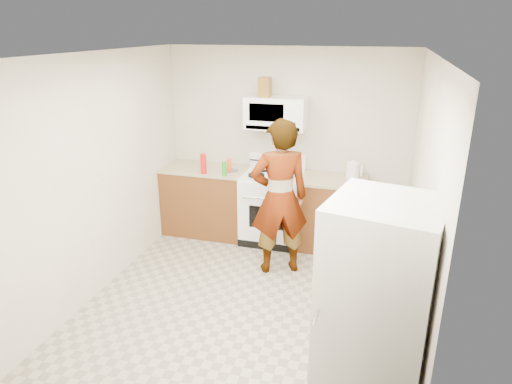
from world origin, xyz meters
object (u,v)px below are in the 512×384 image
(microwave, at_px, (276,113))
(kettle, at_px, (353,170))
(gas_range, at_px, (272,206))
(saucepan, at_px, (266,164))
(person, at_px, (279,198))
(fridge, at_px, (376,317))

(microwave, bearing_deg, kettle, -0.00)
(kettle, bearing_deg, gas_range, -158.05)
(kettle, height_order, saucepan, kettle)
(microwave, distance_m, person, 1.23)
(gas_range, distance_m, person, 0.91)
(microwave, height_order, kettle, microwave)
(gas_range, bearing_deg, microwave, 90.00)
(gas_range, relative_size, person, 0.62)
(fridge, bearing_deg, saucepan, 130.43)
(gas_range, xyz_separation_m, microwave, (0.00, 0.13, 1.21))
(gas_range, height_order, fridge, fridge)
(gas_range, xyz_separation_m, fridge, (1.40, -2.69, 0.36))
(gas_range, bearing_deg, person, -70.89)
(person, bearing_deg, microwave, -98.25)
(gas_range, height_order, person, person)
(gas_range, relative_size, fridge, 0.66)
(microwave, bearing_deg, person, -73.45)
(microwave, xyz_separation_m, kettle, (1.00, -0.00, -0.67))
(microwave, xyz_separation_m, saucepan, (-0.13, 0.04, -0.69))
(fridge, height_order, saucepan, fridge)
(microwave, relative_size, kettle, 3.97)
(kettle, xyz_separation_m, saucepan, (-1.13, 0.04, -0.02))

